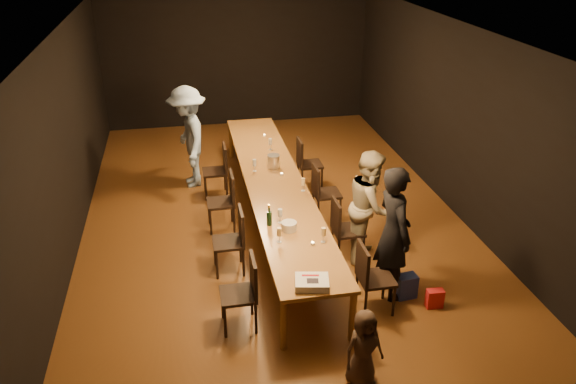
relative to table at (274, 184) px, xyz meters
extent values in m
plane|color=#432910|center=(0.00, 0.00, -0.70)|extent=(10.00, 10.00, 0.00)
cube|color=black|center=(0.00, 5.00, 0.80)|extent=(6.00, 0.04, 3.00)
cube|color=black|center=(0.00, -5.00, 0.80)|extent=(6.00, 0.04, 3.00)
cube|color=black|center=(-3.00, 0.00, 0.80)|extent=(0.04, 10.00, 3.00)
cube|color=black|center=(3.00, 0.00, 0.80)|extent=(0.04, 10.00, 3.00)
cube|color=silver|center=(0.00, 0.00, 2.30)|extent=(6.00, 10.00, 0.04)
cube|color=olive|center=(0.00, 0.00, 0.02)|extent=(0.90, 6.00, 0.05)
cylinder|color=olive|center=(-0.40, -2.90, -0.35)|extent=(0.08, 0.08, 0.70)
cylinder|color=olive|center=(0.40, -2.90, -0.35)|extent=(0.08, 0.08, 0.70)
cylinder|color=olive|center=(-0.40, 2.90, -0.35)|extent=(0.08, 0.08, 0.70)
cylinder|color=olive|center=(0.40, 2.90, -0.35)|extent=(0.08, 0.08, 0.70)
imported|color=black|center=(1.15, -2.10, 0.19)|extent=(0.50, 0.70, 1.79)
imported|color=#BCAF8D|center=(1.15, -1.21, 0.11)|extent=(0.89, 0.97, 1.63)
imported|color=#93B6E4|center=(-1.25, 1.75, 0.22)|extent=(0.82, 1.26, 1.83)
imported|color=#3F2E23|center=(0.32, -3.55, -0.25)|extent=(0.49, 0.38, 0.90)
cube|color=red|center=(1.61, -2.51, -0.58)|extent=(0.22, 0.13, 0.25)
cube|color=#2741AC|center=(1.33, -2.24, -0.54)|extent=(0.27, 0.20, 0.32)
cube|color=white|center=(-0.06, -2.79, 0.09)|extent=(0.42, 0.36, 0.09)
cube|color=black|center=(-0.06, -2.82, 0.13)|extent=(0.14, 0.12, 0.00)
cube|color=red|center=(-0.06, -2.72, 0.13)|extent=(0.19, 0.07, 0.00)
cylinder|color=silver|center=(-0.07, -1.54, 0.11)|extent=(0.27, 0.27, 0.11)
cylinder|color=silver|center=(0.07, 0.51, 0.16)|extent=(0.23, 0.23, 0.22)
cylinder|color=#B2B7B2|center=(0.15, -1.95, 0.06)|extent=(0.05, 0.05, 0.03)
cylinder|color=#B2B7B2|center=(0.15, 0.19, 0.06)|extent=(0.05, 0.05, 0.03)
cylinder|color=#B2B7B2|center=(0.15, 1.98, 0.06)|extent=(0.05, 0.05, 0.03)
camera|label=1|loc=(-1.30, -7.78, 3.74)|focal=35.00mm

